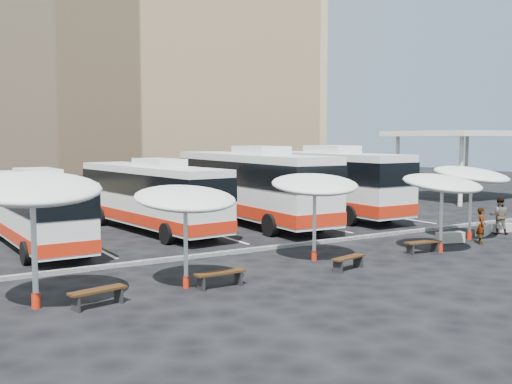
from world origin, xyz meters
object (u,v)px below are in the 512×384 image
sunshade_3 (442,184)px  passenger_1 (500,216)px  sunshade_1 (185,199)px  conc_bench_2 (503,228)px  passenger_0 (481,226)px  sunshade_2 (315,185)px  sunshade_4 (471,175)px  wood_bench_3 (423,244)px  conc_bench_1 (483,230)px  conc_bench_0 (450,237)px  bus_0 (33,207)px  bus_1 (150,194)px  bus_3 (320,180)px  bus_2 (250,184)px  wood_bench_2 (348,260)px  sunshade_0 (32,189)px  wood_bench_0 (98,293)px  wood_bench_1 (220,275)px

sunshade_3 → passenger_1: sunshade_3 is taller
sunshade_1 → conc_bench_2: 18.57m
passenger_0 → sunshade_2: bearing=128.0°
sunshade_4 → wood_bench_3: (-4.34, -1.17, -2.62)m
sunshade_1 → conc_bench_1: 16.93m
conc_bench_1 → sunshade_2: bearing=-177.0°
conc_bench_0 → wood_bench_3: bearing=-159.4°
sunshade_1 → passenger_1: 17.64m
sunshade_3 → bus_0: bearing=144.4°
bus_1 → bus_3: size_ratio=0.88×
bus_2 → sunshade_4: 11.56m
bus_1 → wood_bench_2: bus_1 is taller
bus_0 → conc_bench_2: size_ratio=9.63×
sunshade_0 → wood_bench_0: size_ratio=2.30×
sunshade_3 → conc_bench_2: bearing=16.5°
wood_bench_2 → conc_bench_1: (10.60, 2.46, -0.12)m
wood_bench_3 → passenger_0: size_ratio=1.02×
bus_0 → conc_bench_1: size_ratio=8.35×
bus_1 → sunshade_3: 14.10m
sunshade_4 → wood_bench_2: sunshade_4 is taller
bus_0 → passenger_0: size_ratio=6.71×
bus_2 → conc_bench_2: bearing=-43.6°
wood_bench_0 → wood_bench_1: (3.93, 0.11, 0.00)m
sunshade_4 → conc_bench_2: 4.39m
passenger_1 → conc_bench_1: bearing=30.0°
sunshade_3 → wood_bench_1: sunshade_3 is taller
sunshade_2 → passenger_1: sunshade_2 is taller
bus_1 → bus_0: bearing=-171.0°
bus_3 → conc_bench_2: size_ratio=11.86×
sunshade_4 → wood_bench_3: sunshade_4 is taller
wood_bench_1 → passenger_0: passenger_0 is taller
sunshade_1 → sunshade_4: 15.01m
sunshade_0 → conc_bench_0: 18.36m
sunshade_0 → conc_bench_0: sunshade_0 is taller
sunshade_1 → conc_bench_1: size_ratio=2.55×
conc_bench_0 → conc_bench_2: (4.71, 0.71, -0.02)m
bus_3 → conc_bench_1: (2.12, -10.14, -1.92)m
bus_2 → conc_bench_1: bus_2 is taller
bus_3 → wood_bench_2: size_ratio=8.38×
bus_3 → wood_bench_3: 12.61m
bus_2 → passenger_0: size_ratio=8.36×
conc_bench_1 → conc_bench_2: size_ratio=1.15×
wood_bench_3 → conc_bench_0: (2.97, 1.11, -0.14)m
bus_2 → bus_3: size_ratio=1.01×
wood_bench_1 → passenger_1: 16.67m
bus_0 → wood_bench_1: bearing=-72.9°
conc_bench_1 → conc_bench_2: 1.66m
wood_bench_2 → passenger_0: size_ratio=0.99×
sunshade_1 → wood_bench_1: (0.93, -0.51, -2.42)m
sunshade_0 → sunshade_1: size_ratio=1.18×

